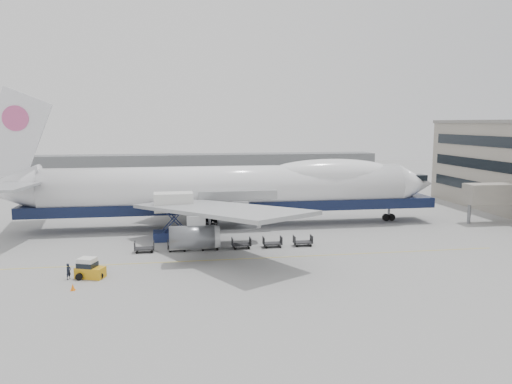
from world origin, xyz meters
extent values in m
plane|color=gray|center=(0.00, 0.00, 0.00)|extent=(260.00, 260.00, 0.00)
cube|color=gold|center=(0.00, -6.00, 0.01)|extent=(60.00, 0.15, 0.01)
cube|color=gray|center=(40.00, 8.00, 4.50)|extent=(9.00, 3.00, 3.00)
cylinder|color=slate|center=(36.00, 8.00, 1.50)|extent=(0.50, 0.50, 3.00)
cube|color=slate|center=(-10.00, 70.00, 3.50)|extent=(110.00, 8.00, 7.00)
cylinder|color=white|center=(0.00, 12.00, 5.70)|extent=(52.00, 6.40, 6.40)
cube|color=black|center=(1.00, 12.00, 3.14)|extent=(60.00, 5.76, 1.50)
cone|color=white|center=(29.00, 12.00, 5.70)|extent=(6.00, 6.40, 6.40)
cone|color=white|center=(-30.50, 12.00, 6.30)|extent=(9.00, 6.40, 6.40)
ellipsoid|color=white|center=(15.60, 12.00, 7.46)|extent=(20.67, 5.78, 4.56)
cube|color=white|center=(-29.00, 12.00, 13.20)|extent=(10.52, 0.50, 13.56)
cylinder|color=#CF5089|center=(-28.50, 12.00, 15.70)|extent=(3.40, 0.30, 3.40)
cube|color=#9EA0A3|center=(-3.00, -2.28, 5.10)|extent=(20.35, 26.74, 2.26)
cube|color=#9EA0A3|center=(-3.00, 26.28, 5.10)|extent=(20.35, 26.74, 2.26)
cylinder|color=#595B60|center=(-6.00, 31.00, 2.90)|extent=(4.80, 2.60, 2.60)
cylinder|color=#595B60|center=(0.00, 22.00, 2.90)|extent=(4.80, 2.60, 2.60)
cylinder|color=#595B60|center=(0.00, 2.00, 2.90)|extent=(4.80, 2.60, 2.60)
cylinder|color=#595B60|center=(-6.00, -7.00, 2.90)|extent=(4.80, 2.60, 2.60)
cylinder|color=slate|center=(25.00, 12.00, 1.25)|extent=(0.36, 0.36, 2.50)
cylinder|color=black|center=(25.00, 12.00, 0.55)|extent=(1.10, 0.45, 1.10)
cylinder|color=slate|center=(-3.00, 9.00, 1.25)|extent=(0.36, 0.36, 2.50)
cylinder|color=black|center=(-3.00, 9.00, 0.55)|extent=(1.10, 0.45, 1.10)
cylinder|color=slate|center=(-3.00, 15.00, 1.25)|extent=(0.36, 0.36, 2.50)
cylinder|color=black|center=(-3.00, 15.00, 0.55)|extent=(1.10, 0.45, 1.10)
cube|color=navy|center=(-7.90, 4.50, 0.59)|extent=(5.45, 2.74, 1.18)
cube|color=silver|center=(-7.90, 4.50, 5.00)|extent=(5.03, 2.94, 2.37)
cube|color=navy|center=(-7.90, 3.32, 2.80)|extent=(3.84, 0.23, 4.24)
cube|color=navy|center=(-7.90, 5.68, 2.80)|extent=(3.84, 0.23, 4.24)
cube|color=slate|center=(-7.90, 6.22, 5.00)|extent=(2.62, 1.37, 0.15)
cylinder|color=black|center=(-9.83, 3.42, 0.48)|extent=(0.97, 0.38, 0.97)
cylinder|color=black|center=(-9.83, 5.58, 0.48)|extent=(0.97, 0.38, 0.97)
cylinder|color=black|center=(-5.96, 3.42, 0.48)|extent=(0.97, 0.38, 0.97)
cylinder|color=black|center=(-5.96, 5.58, 0.48)|extent=(0.97, 0.38, 0.97)
cube|color=orange|center=(-16.06, -10.36, 0.53)|extent=(3.06, 2.36, 1.07)
cube|color=silver|center=(-16.33, -10.25, 1.50)|extent=(1.95, 1.84, 0.97)
cube|color=black|center=(-16.33, -10.25, 1.31)|extent=(2.07, 1.96, 0.49)
cylinder|color=black|center=(-17.03, -10.99, 0.34)|extent=(0.68, 0.29, 0.68)
cylinder|color=black|center=(-17.03, -9.73, 0.34)|extent=(0.68, 0.29, 0.68)
cylinder|color=black|center=(-15.09, -10.99, 0.34)|extent=(0.68, 0.29, 0.68)
cylinder|color=black|center=(-15.09, -9.73, 0.34)|extent=(0.68, 0.29, 0.68)
imported|color=black|center=(-18.06, -10.56, 0.80)|extent=(0.63, 0.70, 1.59)
cone|color=orange|center=(-17.04, -13.97, 0.32)|extent=(0.41, 0.41, 0.63)
cube|color=orange|center=(-17.04, -13.97, 0.02)|extent=(0.43, 0.43, 0.03)
cube|color=#2D2D30|center=(-11.38, -1.28, 0.45)|extent=(2.30, 1.35, 0.18)
cube|color=#2D2D30|center=(-12.48, -1.28, 0.85)|extent=(0.08, 1.35, 0.90)
cube|color=#2D2D30|center=(-10.28, -1.28, 0.85)|extent=(0.08, 1.35, 0.90)
cylinder|color=black|center=(-12.23, -1.83, 0.15)|extent=(0.30, 0.12, 0.30)
cylinder|color=black|center=(-12.23, -0.73, 0.15)|extent=(0.30, 0.12, 0.30)
cylinder|color=black|center=(-10.53, -1.83, 0.15)|extent=(0.30, 0.12, 0.30)
cylinder|color=black|center=(-10.53, -0.73, 0.15)|extent=(0.30, 0.12, 0.30)
cube|color=#2D2D30|center=(-7.55, -1.28, 0.45)|extent=(2.30, 1.35, 0.18)
cube|color=#2D2D30|center=(-8.65, -1.28, 0.85)|extent=(0.08, 1.35, 0.90)
cube|color=#2D2D30|center=(-6.45, -1.28, 0.85)|extent=(0.08, 1.35, 0.90)
cylinder|color=black|center=(-8.40, -1.83, 0.15)|extent=(0.30, 0.12, 0.30)
cylinder|color=black|center=(-8.40, -0.73, 0.15)|extent=(0.30, 0.12, 0.30)
cylinder|color=black|center=(-6.70, -1.83, 0.15)|extent=(0.30, 0.12, 0.30)
cylinder|color=black|center=(-6.70, -0.73, 0.15)|extent=(0.30, 0.12, 0.30)
cube|color=#2D2D30|center=(-3.71, -1.28, 0.45)|extent=(2.30, 1.35, 0.18)
cube|color=#2D2D30|center=(-4.81, -1.28, 0.85)|extent=(0.08, 1.35, 0.90)
cube|color=#2D2D30|center=(-2.61, -1.28, 0.85)|extent=(0.08, 1.35, 0.90)
cylinder|color=black|center=(-4.56, -1.83, 0.15)|extent=(0.30, 0.12, 0.30)
cylinder|color=black|center=(-4.56, -0.73, 0.15)|extent=(0.30, 0.12, 0.30)
cylinder|color=black|center=(-2.86, -1.83, 0.15)|extent=(0.30, 0.12, 0.30)
cylinder|color=black|center=(-2.86, -0.73, 0.15)|extent=(0.30, 0.12, 0.30)
cube|color=#2D2D30|center=(0.13, -1.28, 0.45)|extent=(2.30, 1.35, 0.18)
cube|color=#2D2D30|center=(-0.97, -1.28, 0.85)|extent=(0.08, 1.35, 0.90)
cube|color=#2D2D30|center=(1.23, -1.28, 0.85)|extent=(0.08, 1.35, 0.90)
cylinder|color=black|center=(-0.72, -1.83, 0.15)|extent=(0.30, 0.12, 0.30)
cylinder|color=black|center=(-0.72, -0.73, 0.15)|extent=(0.30, 0.12, 0.30)
cylinder|color=black|center=(0.98, -1.83, 0.15)|extent=(0.30, 0.12, 0.30)
cylinder|color=black|center=(0.98, -0.73, 0.15)|extent=(0.30, 0.12, 0.30)
cube|color=#2D2D30|center=(3.97, -1.28, 0.45)|extent=(2.30, 1.35, 0.18)
cube|color=#2D2D30|center=(2.87, -1.28, 0.85)|extent=(0.08, 1.35, 0.90)
cube|color=#2D2D30|center=(5.07, -1.28, 0.85)|extent=(0.08, 1.35, 0.90)
cylinder|color=black|center=(3.12, -1.83, 0.15)|extent=(0.30, 0.12, 0.30)
cylinder|color=black|center=(3.12, -0.73, 0.15)|extent=(0.30, 0.12, 0.30)
cylinder|color=black|center=(4.82, -1.83, 0.15)|extent=(0.30, 0.12, 0.30)
cylinder|color=black|center=(4.82, -0.73, 0.15)|extent=(0.30, 0.12, 0.30)
cube|color=#2D2D30|center=(7.81, -1.28, 0.45)|extent=(2.30, 1.35, 0.18)
cube|color=#2D2D30|center=(6.71, -1.28, 0.85)|extent=(0.08, 1.35, 0.90)
cube|color=#2D2D30|center=(8.91, -1.28, 0.85)|extent=(0.08, 1.35, 0.90)
cylinder|color=black|center=(6.96, -1.83, 0.15)|extent=(0.30, 0.12, 0.30)
cylinder|color=black|center=(6.96, -0.73, 0.15)|extent=(0.30, 0.12, 0.30)
cylinder|color=black|center=(8.66, -1.83, 0.15)|extent=(0.30, 0.12, 0.30)
cylinder|color=black|center=(8.66, -0.73, 0.15)|extent=(0.30, 0.12, 0.30)
camera|label=1|loc=(-7.60, -59.77, 15.16)|focal=35.00mm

